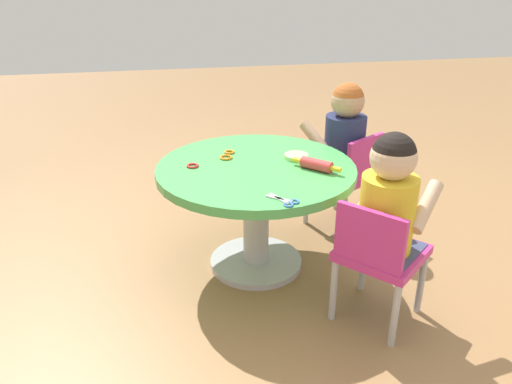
# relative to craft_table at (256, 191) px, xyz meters

# --- Properties ---
(ground_plane) EXTENTS (10.00, 10.00, 0.00)m
(ground_plane) POSITION_rel_craft_table_xyz_m (0.00, 0.00, -0.39)
(ground_plane) COLOR #9E7247
(craft_table) EXTENTS (0.89, 0.89, 0.51)m
(craft_table) POSITION_rel_craft_table_xyz_m (0.00, 0.00, 0.00)
(craft_table) COLOR silver
(craft_table) RESTS_ON ground
(child_chair_left) EXTENTS (0.42, 0.42, 0.54)m
(child_chair_left) POSITION_rel_craft_table_xyz_m (-0.49, -0.38, -0.08)
(child_chair_left) COLOR #B7B7BC
(child_chair_left) RESTS_ON ground
(seated_child_left) EXTENTS (0.43, 0.44, 0.51)m
(seated_child_left) POSITION_rel_craft_table_xyz_m (-0.46, -0.41, 0.14)
(seated_child_left) COLOR #3F4772
(seated_child_left) RESTS_ON ground
(child_chair_right) EXTENTS (0.41, 0.41, 0.54)m
(child_chair_right) POSITION_rel_craft_table_xyz_m (0.29, -0.55, -0.08)
(child_chair_right) COLOR #B7B7BC
(child_chair_right) RESTS_ON ground
(seated_child_right) EXTENTS (0.43, 0.41, 0.51)m
(seated_child_right) POSITION_rel_craft_table_xyz_m (0.33, -0.53, 0.14)
(seated_child_right) COLOR #3F4772
(seated_child_right) RESTS_ON ground
(rolling_pin) EXTENTS (0.18, 0.18, 0.05)m
(rolling_pin) POSITION_rel_craft_table_xyz_m (-0.10, -0.25, 0.15)
(rolling_pin) COLOR #D83F3F
(rolling_pin) RESTS_ON craft_table
(craft_scissors) EXTENTS (0.14, 0.12, 0.01)m
(craft_scissors) POSITION_rel_craft_table_xyz_m (-0.38, -0.04, 0.13)
(craft_scissors) COLOR silver
(craft_scissors) RESTS_ON craft_table
(playdough_blob_0) EXTENTS (0.11, 0.11, 0.02)m
(playdough_blob_0) POSITION_rel_craft_table_xyz_m (0.05, -0.20, 0.13)
(playdough_blob_0) COLOR #B2E58C
(playdough_blob_0) RESTS_ON craft_table
(cookie_cutter_0) EXTENTS (0.05, 0.05, 0.01)m
(cookie_cutter_0) POSITION_rel_craft_table_xyz_m (0.18, 0.09, 0.13)
(cookie_cutter_0) COLOR orange
(cookie_cutter_0) RESTS_ON craft_table
(cookie_cutter_1) EXTENTS (0.06, 0.06, 0.01)m
(cookie_cutter_1) POSITION_rel_craft_table_xyz_m (0.11, 0.12, 0.13)
(cookie_cutter_1) COLOR orange
(cookie_cutter_1) RESTS_ON craft_table
(cookie_cutter_2) EXTENTS (0.05, 0.05, 0.01)m
(cookie_cutter_2) POSITION_rel_craft_table_xyz_m (0.04, 0.28, 0.13)
(cookie_cutter_2) COLOR red
(cookie_cutter_2) RESTS_ON craft_table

